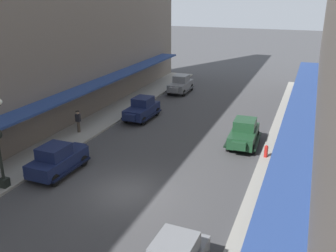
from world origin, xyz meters
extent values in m
plane|color=#424244|center=(0.00, 0.00, 0.00)|extent=(200.00, 200.00, 0.00)
cube|color=#99968E|center=(-7.50, 0.00, 0.07)|extent=(3.00, 60.00, 0.15)
cube|color=#99968E|center=(7.50, 0.00, 0.07)|extent=(3.00, 60.00, 0.15)
cube|color=navy|center=(-8.10, 0.00, 3.00)|extent=(1.80, 54.00, 0.16)
cube|color=navy|center=(8.10, 0.00, 3.00)|extent=(1.80, 54.00, 0.16)
cube|color=#19234C|center=(-4.57, 11.54, 0.74)|extent=(1.76, 3.93, 0.80)
cube|color=#19234C|center=(-4.56, 11.79, 1.49)|extent=(1.47, 1.72, 0.70)
cube|color=#8C9EA8|center=(-4.56, 11.79, 1.49)|extent=(1.39, 1.69, 0.42)
cube|color=#19234C|center=(-4.60, 9.41, 0.79)|extent=(0.94, 0.37, 0.52)
cube|color=black|center=(-3.62, 11.52, 0.42)|extent=(0.30, 3.51, 0.12)
cube|color=black|center=(-5.52, 11.55, 0.42)|extent=(0.30, 3.51, 0.12)
cylinder|color=black|center=(-3.78, 10.16, 0.34)|extent=(0.23, 0.68, 0.68)
cylinder|color=black|center=(-5.39, 10.18, 0.34)|extent=(0.23, 0.68, 0.68)
cylinder|color=black|center=(-3.74, 12.89, 0.34)|extent=(0.23, 0.68, 0.68)
cylinder|color=black|center=(-5.35, 12.91, 0.34)|extent=(0.23, 0.68, 0.68)
cube|color=#193D23|center=(4.57, 8.87, 0.74)|extent=(1.84, 3.96, 0.80)
cube|color=#193D23|center=(4.56, 9.12, 1.49)|extent=(1.50, 1.75, 0.70)
cube|color=#8C9EA8|center=(4.56, 9.12, 1.49)|extent=(1.43, 1.71, 0.42)
cube|color=#193D23|center=(4.64, 6.74, 0.79)|extent=(0.95, 0.39, 0.52)
cube|color=black|center=(5.52, 8.91, 0.42)|extent=(0.37, 3.52, 0.12)
cube|color=black|center=(3.62, 8.84, 0.42)|extent=(0.37, 3.52, 0.12)
cylinder|color=black|center=(5.42, 7.54, 0.34)|extent=(0.24, 0.69, 0.68)
cylinder|color=black|center=(3.81, 7.48, 0.34)|extent=(0.24, 0.69, 0.68)
cylinder|color=black|center=(5.33, 10.26, 0.34)|extent=(0.24, 0.69, 0.68)
cylinder|color=black|center=(3.71, 10.21, 0.34)|extent=(0.24, 0.69, 0.68)
cube|color=#19234C|center=(-4.86, 0.58, 0.74)|extent=(1.77, 3.93, 0.80)
cube|color=#19234C|center=(-4.87, 0.33, 1.49)|extent=(1.47, 1.72, 0.70)
cube|color=#8C9EA8|center=(-4.87, 0.33, 1.49)|extent=(1.40, 1.69, 0.42)
cube|color=#19234C|center=(-4.82, 2.71, 0.79)|extent=(0.94, 0.38, 0.52)
cube|color=black|center=(-5.81, 0.59, 0.42)|extent=(0.30, 3.51, 0.12)
cube|color=black|center=(-3.91, 0.56, 0.42)|extent=(0.30, 3.51, 0.12)
cylinder|color=black|center=(-5.64, 1.96, 0.34)|extent=(0.23, 0.68, 0.68)
cylinder|color=black|center=(-4.03, 1.93, 0.34)|extent=(0.23, 0.68, 0.68)
cylinder|color=black|center=(-5.69, -0.77, 0.34)|extent=(0.23, 0.68, 0.68)
cylinder|color=black|center=(-4.08, -0.80, 0.34)|extent=(0.23, 0.68, 0.68)
cube|color=slate|center=(-4.51, 21.11, 0.74)|extent=(1.78, 3.93, 0.80)
cube|color=slate|center=(-4.51, 21.36, 1.49)|extent=(1.47, 1.73, 0.70)
cube|color=#8C9EA8|center=(-4.51, 21.36, 1.49)|extent=(1.40, 1.69, 0.42)
cube|color=slate|center=(-4.46, 18.98, 0.79)|extent=(0.94, 0.38, 0.52)
cube|color=#393A3D|center=(-3.56, 21.13, 0.42)|extent=(0.31, 3.51, 0.12)
cube|color=#393A3D|center=(-5.46, 21.09, 0.42)|extent=(0.31, 3.51, 0.12)
cylinder|color=black|center=(-3.67, 19.76, 0.34)|extent=(0.23, 0.68, 0.68)
cylinder|color=black|center=(-5.28, 19.73, 0.34)|extent=(0.23, 0.68, 0.68)
cylinder|color=black|center=(-3.73, 22.49, 0.34)|extent=(0.23, 0.68, 0.68)
cylinder|color=black|center=(-5.34, 22.46, 0.34)|extent=(0.23, 0.68, 0.68)
cube|color=slate|center=(4.67, -5.23, 1.49)|extent=(1.49, 1.74, 0.70)
cube|color=#8C9EA8|center=(4.67, -5.23, 1.49)|extent=(1.41, 1.70, 0.42)
cylinder|color=black|center=(3.89, -4.09, 0.34)|extent=(0.24, 0.69, 0.68)
cube|color=black|center=(-6.40, -2.13, 0.40)|extent=(0.44, 0.44, 0.50)
cylinder|color=#B21E19|center=(6.35, 7.09, 0.50)|extent=(0.24, 0.24, 0.70)
sphere|color=#B21E19|center=(6.35, 7.09, 0.87)|extent=(0.20, 0.20, 0.20)
cylinder|color=#4C4238|center=(-7.50, 6.54, 0.57)|extent=(0.24, 0.24, 0.85)
cube|color=#26262D|center=(-7.50, 6.54, 1.28)|extent=(0.36, 0.22, 0.56)
sphere|color=beige|center=(-7.50, 6.54, 1.68)|extent=(0.22, 0.22, 0.22)
cylinder|color=black|center=(-7.50, 6.54, 1.80)|extent=(0.28, 0.28, 0.04)
camera|label=1|loc=(8.50, -15.61, 10.16)|focal=39.74mm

